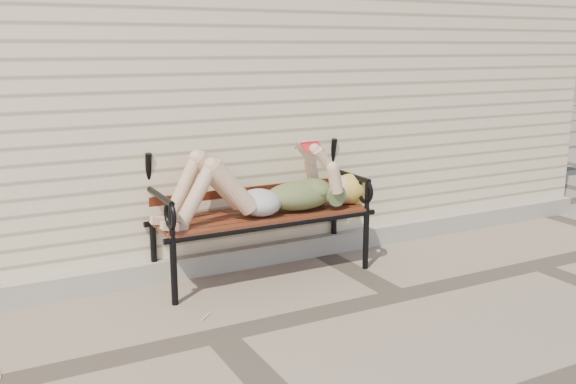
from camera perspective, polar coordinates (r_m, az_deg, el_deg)
ground at (r=3.69m, az=-6.13°, el=-12.54°), size 80.00×80.00×0.00m
house_wall at (r=6.23m, az=-17.02°, el=11.59°), size 8.00×4.00×3.00m
foundation_strip at (r=4.51m, az=-10.77°, el=-6.84°), size 8.00×0.10×0.15m
garden_bench at (r=4.48m, az=-2.83°, el=0.12°), size 1.63×0.65×1.05m
reading_woman at (r=4.37m, az=-1.96°, el=0.26°), size 1.54×0.35×0.48m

